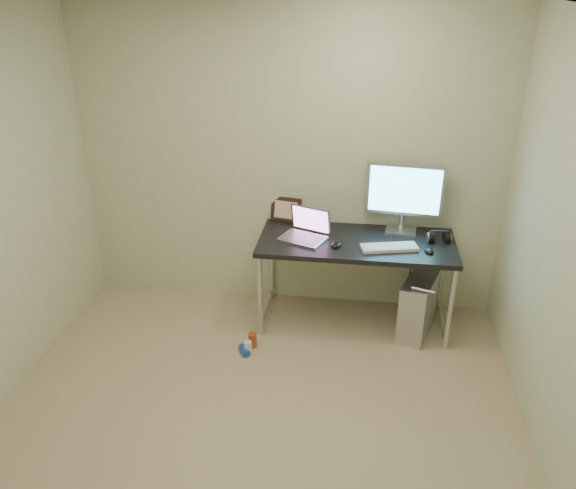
{
  "coord_description": "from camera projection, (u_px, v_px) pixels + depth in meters",
  "views": [
    {
      "loc": [
        0.59,
        -2.61,
        2.64
      ],
      "look_at": [
        0.09,
        1.06,
        0.85
      ],
      "focal_mm": 35.0,
      "sensor_mm": 36.0,
      "label": 1
    }
  ],
  "objects": [
    {
      "name": "can_red",
      "position": [
        252.0,
        340.0,
        4.39
      ],
      "size": [
        0.08,
        0.08,
        0.12
      ],
      "primitive_type": "cylinder",
      "rotation": [
        0.0,
        0.0,
        0.17
      ],
      "color": "#A93E1E",
      "rests_on": "ground"
    },
    {
      "name": "headphones",
      "position": [
        439.0,
        238.0,
        4.39
      ],
      "size": [
        0.18,
        0.11,
        0.12
      ],
      "rotation": [
        0.0,
        0.0,
        0.14
      ],
      "color": "black",
      "rests_on": "desk"
    },
    {
      "name": "wall_back",
      "position": [
        288.0,
        163.0,
        4.57
      ],
      "size": [
        3.5,
        0.02,
        2.5
      ],
      "primitive_type": "cube",
      "color": "beige",
      "rests_on": "ground"
    },
    {
      "name": "desk",
      "position": [
        356.0,
        250.0,
        4.45
      ],
      "size": [
        1.54,
        0.67,
        0.75
      ],
      "color": "black",
      "rests_on": "ground"
    },
    {
      "name": "ceiling",
      "position": [
        234.0,
        10.0,
        2.47
      ],
      "size": [
        3.5,
        3.5,
        0.0
      ],
      "primitive_type": "plane",
      "rotation": [
        3.14,
        0.0,
        0.0
      ],
      "color": "silver",
      "rests_on": "ground"
    },
    {
      "name": "mouse_left",
      "position": [
        336.0,
        243.0,
        4.32
      ],
      "size": [
        0.11,
        0.14,
        0.04
      ],
      "primitive_type": "ellipsoid",
      "rotation": [
        0.0,
        0.0,
        -0.33
      ],
      "color": "black",
      "rests_on": "desk"
    },
    {
      "name": "webcam",
      "position": [
        307.0,
        216.0,
        4.66
      ],
      "size": [
        0.04,
        0.03,
        0.11
      ],
      "rotation": [
        0.0,
        0.0,
        -0.2
      ],
      "color": "silver",
      "rests_on": "desk"
    },
    {
      "name": "monitor",
      "position": [
        404.0,
        193.0,
        4.43
      ],
      "size": [
        0.61,
        0.2,
        0.57
      ],
      "rotation": [
        0.0,
        0.0,
        -0.11
      ],
      "color": "#BABCC3",
      "rests_on": "desk"
    },
    {
      "name": "can_white",
      "position": [
        248.0,
        348.0,
        4.3
      ],
      "size": [
        0.08,
        0.08,
        0.11
      ],
      "primitive_type": "cylinder",
      "rotation": [
        0.0,
        0.0,
        0.46
      ],
      "color": "silver",
      "rests_on": "ground"
    },
    {
      "name": "laptop",
      "position": [
        306.0,
        231.0,
        4.44
      ],
      "size": [
        0.42,
        0.38,
        0.24
      ],
      "rotation": [
        0.0,
        0.0,
        -0.37
      ],
      "color": "#BABCC3",
      "rests_on": "desk"
    },
    {
      "name": "keyboard",
      "position": [
        389.0,
        247.0,
        4.27
      ],
      "size": [
        0.45,
        0.24,
        0.03
      ],
      "primitive_type": "cube",
      "rotation": [
        0.0,
        0.0,
        0.24
      ],
      "color": "silver",
      "rests_on": "desk"
    },
    {
      "name": "cable_a",
      "position": [
        411.0,
        266.0,
        4.77
      ],
      "size": [
        0.01,
        0.16,
        0.69
      ],
      "primitive_type": "cylinder",
      "rotation": [
        0.21,
        0.0,
        0.0
      ],
      "color": "black",
      "rests_on": "ground"
    },
    {
      "name": "picture_frame",
      "position": [
        286.0,
        209.0,
        4.72
      ],
      "size": [
        0.27,
        0.13,
        0.21
      ],
      "primitive_type": "cube",
      "rotation": [
        -0.21,
        0.0,
        -0.21
      ],
      "color": "black",
      "rests_on": "desk"
    },
    {
      "name": "tower_computer",
      "position": [
        418.0,
        306.0,
        4.49
      ],
      "size": [
        0.35,
        0.51,
        0.52
      ],
      "rotation": [
        0.0,
        0.0,
        -0.32
      ],
      "color": "silver",
      "rests_on": "ground"
    },
    {
      "name": "cable_b",
      "position": [
        421.0,
        270.0,
        4.75
      ],
      "size": [
        0.02,
        0.11,
        0.71
      ],
      "primitive_type": "cylinder",
      "rotation": [
        0.14,
        0.0,
        0.09
      ],
      "color": "black",
      "rests_on": "ground"
    },
    {
      "name": "floor",
      "position": [
        251.0,
        436.0,
        3.55
      ],
      "size": [
        3.5,
        3.5,
        0.0
      ],
      "primitive_type": "plane",
      "color": "tan",
      "rests_on": "ground"
    },
    {
      "name": "can_blue",
      "position": [
        244.0,
        350.0,
        4.32
      ],
      "size": [
        0.11,
        0.13,
        0.06
      ],
      "primitive_type": "cylinder",
      "rotation": [
        1.57,
        0.0,
        0.56
      ],
      "color": "#1D4BB3",
      "rests_on": "ground"
    },
    {
      "name": "mouse_right",
      "position": [
        429.0,
        250.0,
        4.22
      ],
      "size": [
        0.09,
        0.11,
        0.03
      ],
      "primitive_type": "ellipsoid",
      "rotation": [
        0.0,
        0.0,
        0.25
      ],
      "color": "black",
      "rests_on": "desk"
    }
  ]
}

